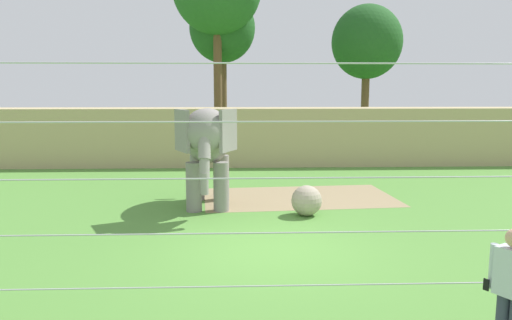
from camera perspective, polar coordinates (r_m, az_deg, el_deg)
ground_plane at (r=10.16m, az=1.99°, el=-10.20°), size 120.00×120.00×0.00m
dirt_patch at (r=14.78m, az=4.99°, el=-4.31°), size 5.83×3.60×0.01m
embankment_wall at (r=20.84m, az=-0.20°, el=2.75°), size 36.00×1.80×2.41m
elephant at (r=13.22m, az=-5.64°, el=2.17°), size 1.56×3.71×2.75m
enrichment_ball at (r=12.62m, az=5.88°, el=-4.70°), size 0.78×0.78×0.78m
cable_fence at (r=6.31m, az=4.38°, el=-4.25°), size 9.68×0.19×3.68m
zookeeper at (r=6.49m, az=27.49°, el=-13.43°), size 0.41×0.54×1.67m
tree_left_of_centre at (r=28.82m, az=12.73°, el=13.13°), size 3.91×3.91×7.84m
tree_behind_wall at (r=28.00m, az=-3.93°, el=14.88°), size 3.61×3.61×8.40m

